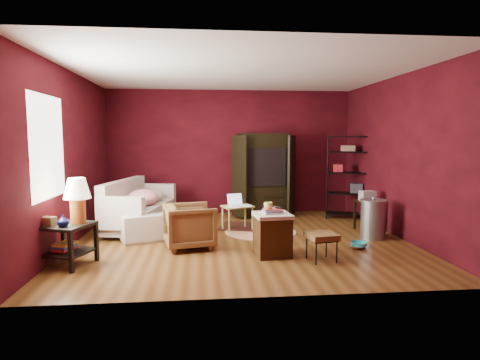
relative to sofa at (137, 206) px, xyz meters
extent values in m
cube|color=brown|center=(1.87, -0.92, -0.46)|extent=(5.50, 5.00, 0.02)
cube|color=white|center=(1.87, -0.92, 2.36)|extent=(5.50, 5.00, 0.02)
cube|color=#470A12|center=(1.87, 1.59, 0.95)|extent=(5.50, 0.02, 2.80)
cube|color=#470A12|center=(1.87, -3.43, 0.95)|extent=(5.50, 0.02, 2.80)
cube|color=#470A12|center=(-0.89, -0.92, 0.95)|extent=(0.02, 5.00, 2.80)
cube|color=#470A12|center=(4.63, -0.92, 0.95)|extent=(0.02, 5.00, 2.80)
cube|color=white|center=(-0.86, -1.92, 1.15)|extent=(0.02, 1.20, 1.40)
imported|color=#B4AC9C|center=(0.00, 0.00, 0.00)|extent=(1.43, 2.37, 0.89)
imported|color=black|center=(1.02, -1.33, -0.07)|extent=(0.83, 0.86, 0.76)
imported|color=silver|center=(3.63, -1.66, -0.33)|extent=(0.23, 0.14, 0.22)
imported|color=#27B1B6|center=(3.69, -1.57, -0.32)|extent=(0.27, 0.17, 0.26)
imported|color=#0D1141|center=(-0.59, -2.24, 0.20)|extent=(0.18, 0.18, 0.15)
imported|color=#E0DC6D|center=(2.17, -1.91, 0.31)|extent=(0.14, 0.12, 0.13)
cube|color=black|center=(-0.61, -2.06, 0.10)|extent=(0.77, 0.77, 0.04)
cube|color=black|center=(-0.61, -2.06, -0.27)|extent=(0.72, 0.72, 0.03)
cube|color=black|center=(-0.96, -2.22, -0.17)|extent=(0.06, 0.06, 0.56)
cube|color=black|center=(-0.46, -2.41, -0.17)|extent=(0.06, 0.06, 0.56)
cube|color=black|center=(-0.77, -1.72, -0.17)|extent=(0.06, 0.06, 0.56)
cube|color=black|center=(-0.27, -1.90, -0.17)|extent=(0.06, 0.06, 0.56)
cylinder|color=#C86B24|center=(-0.47, -2.01, 0.29)|extent=(0.26, 0.26, 0.34)
cone|color=#F2E5C6|center=(-0.47, -2.01, 0.60)|extent=(0.46, 0.46, 0.28)
cube|color=olive|center=(-0.81, -2.15, 0.18)|extent=(0.21, 0.17, 0.12)
cube|color=#C43931|center=(-0.66, -2.05, -0.22)|extent=(0.30, 0.34, 0.03)
cube|color=#3171C4|center=(-0.65, -2.05, -0.19)|extent=(0.30, 0.34, 0.03)
cube|color=#DCCC49|center=(-0.64, -2.05, -0.15)|extent=(0.30, 0.34, 0.03)
cube|color=#B4AC9C|center=(0.07, 0.00, -0.17)|extent=(1.16, 1.99, 0.39)
cube|color=#B4AC9C|center=(-0.27, 0.08, 0.09)|extent=(0.57, 1.87, 0.79)
cube|color=#B4AC9C|center=(-0.13, -0.91, 0.05)|extent=(0.81, 0.34, 0.54)
cube|color=#B4AC9C|center=(0.26, 0.92, 0.05)|extent=(0.81, 0.34, 0.54)
ellipsoid|color=red|center=(0.00, -0.54, 0.14)|extent=(0.61, 0.61, 0.28)
ellipsoid|color=red|center=(0.12, -0.01, 0.16)|extent=(0.68, 0.68, 0.32)
ellipsoid|color=#B4AC9C|center=(0.22, 0.47, 0.12)|extent=(0.56, 0.56, 0.26)
cube|color=#3F240E|center=(2.24, -1.88, -0.16)|extent=(0.52, 0.52, 0.57)
cube|color=#B4AC9C|center=(2.24, -1.88, 0.15)|extent=(0.56, 0.56, 0.05)
cube|color=beige|center=(2.24, -1.88, 0.19)|extent=(0.30, 0.24, 0.02)
cube|color=#4971AB|center=(2.24, -1.88, 0.22)|extent=(0.30, 0.25, 0.02)
cube|color=#C35449|center=(2.24, -1.88, 0.24)|extent=(0.26, 0.20, 0.02)
cube|color=black|center=(2.32, -1.84, 0.26)|extent=(0.12, 0.18, 0.02)
cube|color=black|center=(2.88, -2.21, -0.09)|extent=(0.45, 0.45, 0.08)
cube|color=black|center=(2.88, -2.21, -0.14)|extent=(0.40, 0.40, 0.02)
cylinder|color=black|center=(2.75, -2.39, -0.29)|extent=(0.02, 0.02, 0.32)
cylinder|color=black|center=(3.06, -2.34, -0.29)|extent=(0.02, 0.02, 0.32)
cylinder|color=black|center=(2.70, -2.08, -0.29)|extent=(0.02, 0.02, 0.32)
cylinder|color=black|center=(3.01, -2.03, -0.29)|extent=(0.02, 0.02, 0.32)
cylinder|color=beige|center=(2.28, -0.41, -0.44)|extent=(1.61, 1.61, 0.01)
cube|color=#4C1B14|center=(2.18, -0.01, -0.43)|extent=(1.40, 1.12, 0.01)
cube|color=#ABB854|center=(1.87, -0.23, 0.01)|extent=(0.64, 0.54, 0.03)
cylinder|color=#ABB854|center=(1.70, -0.45, -0.22)|extent=(0.04, 0.04, 0.45)
cylinder|color=#ABB854|center=(2.15, -0.30, -0.22)|extent=(0.04, 0.04, 0.45)
cylinder|color=#ABB854|center=(1.60, -0.16, -0.22)|extent=(0.04, 0.04, 0.45)
cylinder|color=#ABB854|center=(2.04, 0.00, -0.22)|extent=(0.04, 0.04, 0.45)
cube|color=silver|center=(1.86, -0.20, 0.03)|extent=(0.34, 0.28, 0.01)
cube|color=silver|center=(1.83, -0.11, 0.13)|extent=(0.29, 0.15, 0.20)
cube|color=white|center=(1.80, -0.35, 0.02)|extent=(0.30, 0.33, 0.00)
cube|color=white|center=(2.02, -0.26, 0.02)|extent=(0.23, 0.30, 0.00)
cube|color=black|center=(2.55, 1.15, 0.46)|extent=(1.11, 0.68, 1.82)
cube|color=black|center=(2.56, 1.05, 0.66)|extent=(0.90, 0.52, 0.82)
cube|color=black|center=(2.01, 0.82, 0.46)|extent=(0.32, 0.36, 1.73)
cube|color=black|center=(3.15, 0.94, 0.46)|extent=(0.25, 0.40, 1.73)
cube|color=#2B2E30|center=(2.56, 1.10, 0.56)|extent=(0.64, 0.54, 0.50)
cube|color=black|center=(2.58, 0.85, 0.56)|extent=(0.48, 0.06, 0.38)
cube|color=black|center=(2.56, 1.10, -0.01)|extent=(0.91, 0.56, 0.05)
cylinder|color=black|center=(3.87, 0.67, 0.44)|extent=(0.03, 0.03, 1.77)
cylinder|color=black|center=(4.65, 0.41, 0.44)|extent=(0.03, 0.03, 1.77)
cylinder|color=black|center=(3.98, 1.00, 0.44)|extent=(0.03, 0.03, 1.77)
cylinder|color=black|center=(4.76, 0.75, 0.44)|extent=(0.03, 0.03, 1.77)
cube|color=black|center=(4.32, 0.71, -0.35)|extent=(0.94, 0.63, 0.02)
cube|color=black|center=(4.32, 0.71, 0.09)|extent=(0.94, 0.63, 0.02)
cube|color=black|center=(4.32, 0.71, 0.54)|extent=(0.94, 0.63, 0.02)
cube|color=black|center=(4.32, 0.71, 0.98)|extent=(0.94, 0.63, 0.02)
cube|color=black|center=(4.32, 0.71, 1.30)|extent=(0.94, 0.63, 0.02)
cube|color=maroon|center=(4.13, 0.77, 0.64)|extent=(0.26, 0.30, 0.16)
cube|color=#32333E|center=(4.50, 0.65, 0.21)|extent=(0.31, 0.31, 0.20)
cube|color=#7D614B|center=(4.32, 0.71, 1.06)|extent=(0.34, 0.28, 0.12)
cube|color=black|center=(4.28, -0.46, 0.09)|extent=(0.40, 0.40, 0.04)
cube|color=black|center=(4.13, -0.64, -0.18)|extent=(0.04, 0.04, 0.54)
cube|color=black|center=(4.45, -0.61, -0.18)|extent=(0.04, 0.04, 0.54)
cube|color=black|center=(4.11, -0.32, -0.18)|extent=(0.04, 0.04, 0.54)
cube|color=black|center=(4.42, -0.29, -0.18)|extent=(0.04, 0.04, 0.54)
cube|color=#BAB9BE|center=(4.28, -0.46, 0.21)|extent=(0.28, 0.23, 0.19)
cylinder|color=#999DA0|center=(4.14, -1.05, -0.13)|extent=(0.53, 0.53, 0.63)
cylinder|color=#999DA0|center=(4.14, -1.05, 0.21)|extent=(0.58, 0.58, 0.04)
sphere|color=#999DA0|center=(4.14, -1.05, 0.25)|extent=(0.08, 0.08, 0.06)
camera|label=1|loc=(1.21, -7.57, 1.28)|focal=30.00mm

